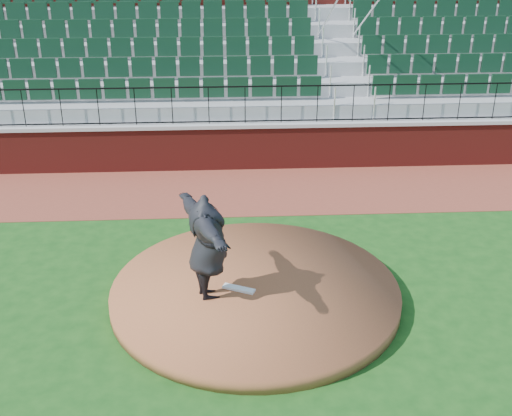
% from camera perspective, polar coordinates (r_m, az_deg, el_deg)
% --- Properties ---
extents(ground, '(90.00, 90.00, 0.00)m').
position_cam_1_polar(ground, '(11.84, 0.39, -8.79)').
color(ground, '#174714').
rests_on(ground, ground).
extents(warning_track, '(34.00, 3.20, 0.01)m').
position_cam_1_polar(warning_track, '(16.60, -0.72, 1.61)').
color(warning_track, brown).
rests_on(warning_track, ground).
extents(field_wall, '(34.00, 0.35, 1.20)m').
position_cam_1_polar(field_wall, '(17.87, -0.94, 5.39)').
color(field_wall, maroon).
rests_on(field_wall, ground).
extents(wall_cap, '(34.00, 0.45, 0.10)m').
position_cam_1_polar(wall_cap, '(17.66, -0.96, 7.37)').
color(wall_cap, '#B7B7B7').
rests_on(wall_cap, field_wall).
extents(wall_railing, '(34.00, 0.05, 1.00)m').
position_cam_1_polar(wall_railing, '(17.51, -0.97, 9.09)').
color(wall_railing, black).
rests_on(wall_railing, wall_cap).
extents(seating_stands, '(34.00, 5.10, 4.60)m').
position_cam_1_polar(seating_stands, '(20.03, -1.28, 12.59)').
color(seating_stands, gray).
rests_on(seating_stands, ground).
extents(concourse_wall, '(34.00, 0.50, 5.50)m').
position_cam_1_polar(concourse_wall, '(22.69, -1.54, 15.21)').
color(concourse_wall, maroon).
rests_on(concourse_wall, ground).
extents(pitchers_mound, '(5.32, 5.32, 0.25)m').
position_cam_1_polar(pitchers_mound, '(12.04, -0.07, -7.46)').
color(pitchers_mound, brown).
rests_on(pitchers_mound, ground).
extents(pitching_rubber, '(0.61, 0.39, 0.04)m').
position_cam_1_polar(pitching_rubber, '(11.87, -1.53, -7.14)').
color(pitching_rubber, white).
rests_on(pitching_rubber, pitchers_mound).
extents(pitcher, '(1.39, 2.54, 1.99)m').
position_cam_1_polar(pitcher, '(11.24, -4.28, -3.45)').
color(pitcher, black).
rests_on(pitcher, pitchers_mound).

